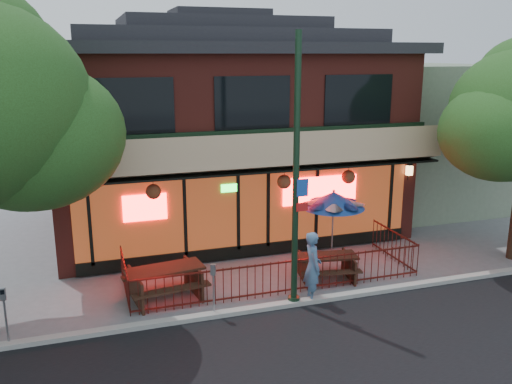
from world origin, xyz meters
TOP-DOWN VIEW (x-y plane):
  - ground at (0.00, 0.00)m, footprint 80.00×80.00m
  - curb at (0.00, -0.50)m, footprint 80.00×0.25m
  - restaurant_building at (0.00, 7.11)m, footprint 12.96×9.49m
  - neighbor_building at (9.00, 7.70)m, footprint 6.00×7.00m
  - patio_fence at (0.00, 0.50)m, footprint 8.44×2.62m
  - street_light at (0.00, -0.40)m, footprint 0.43×0.32m
  - picnic_table_left at (-3.19, 0.97)m, footprint 2.26×1.85m
  - picnic_table_right at (1.50, 0.79)m, footprint 1.96×1.63m
  - patio_umbrella at (2.43, 2.36)m, footprint 2.00×2.00m
  - pedestrian at (0.54, -0.35)m, footprint 0.53×0.74m
  - parking_meter_near at (-2.17, -0.40)m, footprint 0.15×0.14m
  - parking_meter_far at (-6.96, -0.40)m, footprint 0.13×0.11m

SIDE VIEW (x-z plane):
  - ground at x=0.00m, z-range 0.00..0.00m
  - curb at x=0.00m, z-range 0.00..0.12m
  - picnic_table_right at x=1.50m, z-range 0.12..0.87m
  - picnic_table_left at x=-3.19m, z-range 0.14..1.02m
  - patio_fence at x=0.00m, z-range 0.13..1.13m
  - parking_meter_near at x=-2.17m, z-range 0.25..1.63m
  - pedestrian at x=0.54m, z-range 0.00..1.93m
  - parking_meter_far at x=-6.96m, z-range 0.25..1.68m
  - patio_umbrella at x=2.43m, z-range 0.81..3.09m
  - neighbor_building at x=9.00m, z-range 0.00..6.00m
  - street_light at x=0.00m, z-range -0.35..6.65m
  - restaurant_building at x=0.00m, z-range 0.10..8.15m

